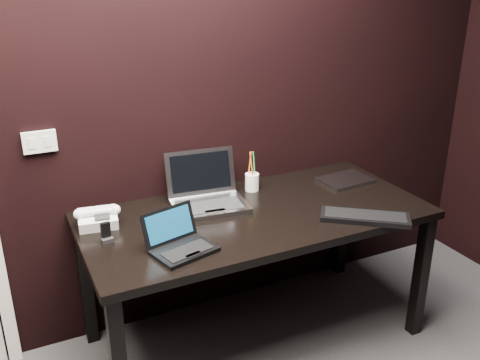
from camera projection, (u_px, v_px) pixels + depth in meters
name	position (u px, v px, depth m)	size (l,w,h in m)	color
wall_back	(166.00, 90.00, 2.64)	(4.00, 4.00, 0.00)	black
wall_switch	(40.00, 142.00, 2.44)	(0.15, 0.02, 0.10)	silver
desk	(256.00, 226.00, 2.66)	(1.70, 0.80, 0.74)	black
netbook	(180.00, 243.00, 2.27)	(0.30, 0.28, 0.16)	black
silver_laptop	(207.00, 196.00, 2.70)	(0.40, 0.37, 0.25)	gray
ext_keyboard	(365.00, 217.00, 2.55)	(0.42, 0.37, 0.03)	black
closed_laptop	(345.00, 180.00, 3.00)	(0.29, 0.22, 0.02)	gray
desk_phone	(98.00, 218.00, 2.48)	(0.22, 0.19, 0.11)	silver
mobile_phone	(106.00, 234.00, 2.35)	(0.05, 0.05, 0.09)	black
pen_cup	(252.00, 181.00, 2.87)	(0.09, 0.09, 0.22)	white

